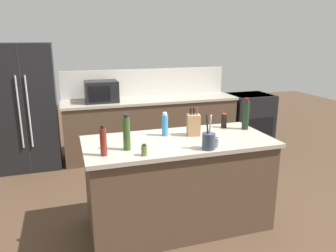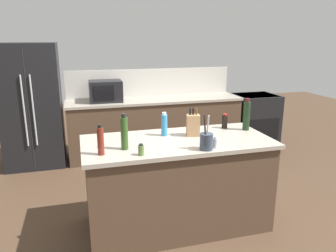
{
  "view_description": "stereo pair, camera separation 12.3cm",
  "coord_description": "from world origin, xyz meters",
  "px_view_note": "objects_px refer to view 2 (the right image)",
  "views": [
    {
      "loc": [
        -1.04,
        -2.92,
        1.93
      ],
      "look_at": [
        0.0,
        0.35,
        0.99
      ],
      "focal_mm": 35.0,
      "sensor_mm": 36.0,
      "label": 1
    },
    {
      "loc": [
        -0.93,
        -2.95,
        1.93
      ],
      "look_at": [
        0.0,
        0.35,
        0.99
      ],
      "focal_mm": 35.0,
      "sensor_mm": 36.0,
      "label": 2
    }
  ],
  "objects_px": {
    "olive_oil_bottle": "(124,133)",
    "utensil_crock": "(206,141)",
    "spice_jar_oregano": "(141,150)",
    "wine_bottle": "(246,115)",
    "dish_soap_bottle": "(164,125)",
    "vinegar_bottle": "(101,141)",
    "refrigerator": "(32,106)",
    "microwave": "(106,91)",
    "knife_block": "(193,125)",
    "soy_sauce_bottle": "(225,121)",
    "salt_shaker": "(216,143)",
    "range_oven": "(254,119)"
  },
  "relations": [
    {
      "from": "olive_oil_bottle",
      "to": "utensil_crock",
      "type": "bearing_deg",
      "value": -16.24
    },
    {
      "from": "utensil_crock",
      "to": "spice_jar_oregano",
      "type": "height_order",
      "value": "utensil_crock"
    },
    {
      "from": "wine_bottle",
      "to": "dish_soap_bottle",
      "type": "height_order",
      "value": "wine_bottle"
    },
    {
      "from": "utensil_crock",
      "to": "vinegar_bottle",
      "type": "xyz_separation_m",
      "value": [
        -0.93,
        0.12,
        0.05
      ]
    },
    {
      "from": "refrigerator",
      "to": "microwave",
      "type": "height_order",
      "value": "refrigerator"
    },
    {
      "from": "knife_block",
      "to": "soy_sauce_bottle",
      "type": "xyz_separation_m",
      "value": [
        0.44,
        0.18,
        -0.04
      ]
    },
    {
      "from": "utensil_crock",
      "to": "dish_soap_bottle",
      "type": "height_order",
      "value": "utensil_crock"
    },
    {
      "from": "salt_shaker",
      "to": "spice_jar_oregano",
      "type": "relative_size",
      "value": 1.03
    },
    {
      "from": "range_oven",
      "to": "wine_bottle",
      "type": "height_order",
      "value": "wine_bottle"
    },
    {
      "from": "wine_bottle",
      "to": "soy_sauce_bottle",
      "type": "relative_size",
      "value": 2.14
    },
    {
      "from": "refrigerator",
      "to": "soy_sauce_bottle",
      "type": "bearing_deg",
      "value": -41.47
    },
    {
      "from": "utensil_crock",
      "to": "wine_bottle",
      "type": "height_order",
      "value": "wine_bottle"
    },
    {
      "from": "soy_sauce_bottle",
      "to": "spice_jar_oregano",
      "type": "height_order",
      "value": "soy_sauce_bottle"
    },
    {
      "from": "range_oven",
      "to": "utensil_crock",
      "type": "distance_m",
      "value": 3.27
    },
    {
      "from": "microwave",
      "to": "salt_shaker",
      "type": "distance_m",
      "value": 2.64
    },
    {
      "from": "refrigerator",
      "to": "vinegar_bottle",
      "type": "height_order",
      "value": "refrigerator"
    },
    {
      "from": "salt_shaker",
      "to": "soy_sauce_bottle",
      "type": "distance_m",
      "value": 0.7
    },
    {
      "from": "knife_block",
      "to": "vinegar_bottle",
      "type": "relative_size",
      "value": 1.07
    },
    {
      "from": "spice_jar_oregano",
      "to": "microwave",
      "type": "bearing_deg",
      "value": 91.51
    },
    {
      "from": "range_oven",
      "to": "olive_oil_bottle",
      "type": "height_order",
      "value": "olive_oil_bottle"
    },
    {
      "from": "refrigerator",
      "to": "salt_shaker",
      "type": "bearing_deg",
      "value": -54.07
    },
    {
      "from": "range_oven",
      "to": "dish_soap_bottle",
      "type": "xyz_separation_m",
      "value": [
        -2.24,
        -2.02,
        0.59
      ]
    },
    {
      "from": "knife_block",
      "to": "soy_sauce_bottle",
      "type": "relative_size",
      "value": 1.77
    },
    {
      "from": "microwave",
      "to": "soy_sauce_bottle",
      "type": "height_order",
      "value": "microwave"
    },
    {
      "from": "soy_sauce_bottle",
      "to": "dish_soap_bottle",
      "type": "bearing_deg",
      "value": -172.55
    },
    {
      "from": "refrigerator",
      "to": "salt_shaker",
      "type": "relative_size",
      "value": 17.55
    },
    {
      "from": "utensil_crock",
      "to": "dish_soap_bottle",
      "type": "xyz_separation_m",
      "value": [
        -0.25,
        0.52,
        0.03
      ]
    },
    {
      "from": "range_oven",
      "to": "microwave",
      "type": "height_order",
      "value": "microwave"
    },
    {
      "from": "microwave",
      "to": "soy_sauce_bottle",
      "type": "xyz_separation_m",
      "value": [
        1.13,
        -1.92,
        -0.09
      ]
    },
    {
      "from": "refrigerator",
      "to": "salt_shaker",
      "type": "distance_m",
      "value": 3.18
    },
    {
      "from": "microwave",
      "to": "wine_bottle",
      "type": "height_order",
      "value": "wine_bottle"
    },
    {
      "from": "microwave",
      "to": "olive_oil_bottle",
      "type": "distance_m",
      "value": 2.33
    },
    {
      "from": "salt_shaker",
      "to": "range_oven",
      "type": "bearing_deg",
      "value": 53.18
    },
    {
      "from": "olive_oil_bottle",
      "to": "wine_bottle",
      "type": "bearing_deg",
      "value": 11.52
    },
    {
      "from": "vinegar_bottle",
      "to": "olive_oil_bottle",
      "type": "xyz_separation_m",
      "value": [
        0.22,
        0.09,
        0.03
      ]
    },
    {
      "from": "refrigerator",
      "to": "wine_bottle",
      "type": "height_order",
      "value": "refrigerator"
    },
    {
      "from": "soy_sauce_bottle",
      "to": "olive_oil_bottle",
      "type": "height_order",
      "value": "olive_oil_bottle"
    },
    {
      "from": "utensil_crock",
      "to": "microwave",
      "type": "bearing_deg",
      "value": 104.62
    },
    {
      "from": "salt_shaker",
      "to": "olive_oil_bottle",
      "type": "distance_m",
      "value": 0.84
    },
    {
      "from": "knife_block",
      "to": "vinegar_bottle",
      "type": "height_order",
      "value": "knife_block"
    },
    {
      "from": "range_oven",
      "to": "knife_block",
      "type": "height_order",
      "value": "knife_block"
    },
    {
      "from": "vinegar_bottle",
      "to": "spice_jar_oregano",
      "type": "xyz_separation_m",
      "value": [
        0.33,
        -0.1,
        -0.08
      ]
    },
    {
      "from": "utensil_crock",
      "to": "wine_bottle",
      "type": "xyz_separation_m",
      "value": [
        0.66,
        0.49,
        0.08
      ]
    },
    {
      "from": "salt_shaker",
      "to": "dish_soap_bottle",
      "type": "height_order",
      "value": "dish_soap_bottle"
    },
    {
      "from": "utensil_crock",
      "to": "soy_sauce_bottle",
      "type": "distance_m",
      "value": 0.78
    },
    {
      "from": "salt_shaker",
      "to": "spice_jar_oregano",
      "type": "bearing_deg",
      "value": -179.6
    },
    {
      "from": "salt_shaker",
      "to": "wine_bottle",
      "type": "bearing_deg",
      "value": 39.61
    },
    {
      "from": "microwave",
      "to": "vinegar_bottle",
      "type": "xyz_separation_m",
      "value": [
        -0.27,
        -2.42,
        -0.04
      ]
    },
    {
      "from": "refrigerator",
      "to": "soy_sauce_bottle",
      "type": "height_order",
      "value": "refrigerator"
    },
    {
      "from": "olive_oil_bottle",
      "to": "microwave",
      "type": "bearing_deg",
      "value": 88.84
    }
  ]
}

